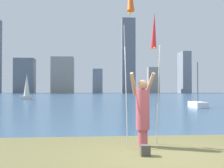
{
  "coord_description": "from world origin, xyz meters",
  "views": [
    {
      "loc": [
        -1.66,
        -5.62,
        1.4
      ],
      "look_at": [
        -0.12,
        12.84,
        1.78
      ],
      "focal_mm": 42.74,
      "sensor_mm": 36.0,
      "label": 1
    }
  ],
  "objects": [
    {
      "name": "sailboat_1",
      "position": [
        -10.51,
        32.58,
        1.6
      ],
      "size": [
        1.86,
        1.24,
        4.6
      ],
      "color": "silver",
      "rests_on": "ground"
    },
    {
      "name": "skyline_tower_3",
      "position": [
        1.11,
        90.86,
        4.4
      ],
      "size": [
        3.49,
        3.78,
        8.81
      ],
      "color": "gray",
      "rests_on": "ground"
    },
    {
      "name": "ground",
      "position": [
        0.0,
        50.95,
        -0.06
      ],
      "size": [
        120.0,
        138.0,
        0.12
      ],
      "color": "brown"
    },
    {
      "name": "skyline_tower_2",
      "position": [
        -11.63,
        93.85,
        6.6
      ],
      "size": [
        7.99,
        6.94,
        13.21
      ],
      "color": "gray",
      "rests_on": "ground"
    },
    {
      "name": "skyline_tower_1",
      "position": [
        -24.95,
        92.03,
        6.25
      ],
      "size": [
        6.97,
        4.98,
        12.5
      ],
      "color": "slate",
      "rests_on": "ground"
    },
    {
      "name": "skyline_tower_4",
      "position": [
        12.43,
        91.31,
        13.76
      ],
      "size": [
        4.86,
        3.6,
        27.51
      ],
      "color": "slate",
      "rests_on": "ground"
    },
    {
      "name": "bag",
      "position": [
        -0.49,
        -0.03,
        0.11
      ],
      "size": [
        0.2,
        0.18,
        0.23
      ],
      "color": "#4C4742",
      "rests_on": "ground"
    },
    {
      "name": "kite_flag_right",
      "position": [
        0.06,
        1.36,
        2.88
      ],
      "size": [
        0.16,
        0.74,
        3.45
      ],
      "color": "#B2B2B7",
      "rests_on": "ground"
    },
    {
      "name": "person",
      "position": [
        -0.35,
        0.9,
        0.9
      ],
      "size": [
        0.67,
        0.5,
        1.83
      ],
      "rotation": [
        0.0,
        0.0,
        0.25
      ],
      "color": "#B24C59",
      "rests_on": "ground"
    },
    {
      "name": "skyline_tower_6",
      "position": [
        33.64,
        91.39,
        7.72
      ],
      "size": [
        3.25,
        6.31,
        15.43
      ],
      "color": "gray",
      "rests_on": "ground"
    },
    {
      "name": "skyline_tower_5",
      "position": [
        21.96,
        92.1,
        4.82
      ],
      "size": [
        4.02,
        3.36,
        9.65
      ],
      "color": "gray",
      "rests_on": "ground"
    },
    {
      "name": "sailboat_7",
      "position": [
        6.71,
        14.46,
        0.25
      ],
      "size": [
        1.04,
        2.48,
        3.53
      ],
      "color": "white",
      "rests_on": "ground"
    }
  ]
}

